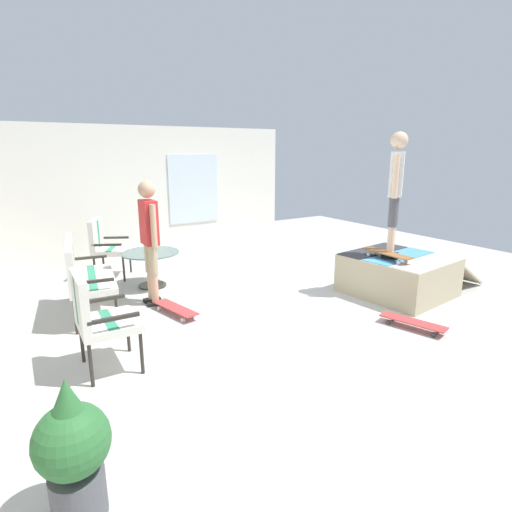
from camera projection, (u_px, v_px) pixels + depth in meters
The scene contains 13 objects.
ground_plane at pixel (281, 311), 5.83m from camera, with size 12.00×12.00×0.10m, color beige.
house_facade at pixel (151, 193), 8.33m from camera, with size 0.23×6.00×2.60m.
skate_ramp at pixel (399, 274), 6.35m from camera, with size 1.59×2.22×0.60m.
patio_bench at pixel (82, 271), 5.40m from camera, with size 1.32×0.75×1.02m.
patio_chair_near_house at pixel (104, 243), 7.05m from camera, with size 0.80×0.77×1.02m.
patio_chair_by_wall at pixel (95, 313), 4.02m from camera, with size 0.64×0.58×1.02m.
patio_table at pixel (151, 262), 6.63m from camera, with size 0.90×0.90×0.57m.
person_watching at pixel (149, 233), 5.73m from camera, with size 0.48×0.25×1.75m.
person_skater at pixel (396, 185), 5.92m from camera, with size 0.36×0.40×1.80m.
skateboard_by_bench at pixel (175, 308), 5.56m from camera, with size 0.82×0.36×0.10m.
skateboard_spare at pixel (413, 322), 5.12m from camera, with size 0.82×0.40×0.10m.
skateboard_on_ramp at pixel (387, 254), 6.04m from camera, with size 0.81×0.22×0.10m.
potted_plant at pixel (73, 449), 2.41m from camera, with size 0.44×0.44×0.92m.
Camera 1 is at (-4.39, 3.26, 2.15)m, focal length 29.15 mm.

